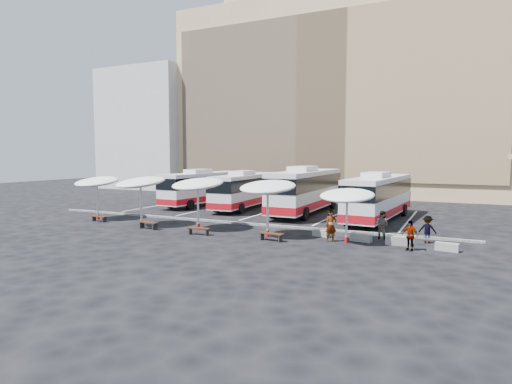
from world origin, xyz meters
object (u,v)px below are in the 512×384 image
at_px(conc_bench_1, 361,238).
at_px(passenger_0, 331,226).
at_px(sunshade_0, 97,182).
at_px(passenger_3, 428,229).
at_px(sunshade_1, 141,183).
at_px(bus_2, 307,189).
at_px(wood_bench_1, 148,224).
at_px(sunshade_2, 198,184).
at_px(wood_bench_3, 271,235).
at_px(bus_3, 379,196).
at_px(sunshade_4, 347,196).
at_px(conc_bench_2, 397,241).
at_px(passenger_2, 410,235).
at_px(bus_1, 246,189).
at_px(wood_bench_2, 199,229).
at_px(passenger_1, 382,225).
at_px(bus_0, 204,186).
at_px(conc_bench_3, 447,247).
at_px(sunshade_3, 268,187).
at_px(wood_bench_0, 99,217).
at_px(conc_bench_0, 321,233).

distance_m(conc_bench_1, passenger_0, 1.93).
relative_size(sunshade_0, passenger_3, 2.19).
bearing_deg(conc_bench_1, sunshade_1, -175.41).
xyz_separation_m(bus_2, wood_bench_1, (-7.13, -12.65, -1.74)).
xyz_separation_m(sunshade_2, conc_bench_1, (10.93, 0.80, -2.90)).
bearing_deg(conc_bench_1, wood_bench_3, -156.34).
bearing_deg(bus_3, sunshade_1, -141.61).
relative_size(sunshade_1, sunshade_2, 1.13).
height_order(sunshade_4, conc_bench_2, sunshade_4).
xyz_separation_m(passenger_0, passenger_2, (4.46, -0.44, -0.13)).
distance_m(sunshade_4, passenger_2, 4.07).
relative_size(conc_bench_1, passenger_2, 0.77).
xyz_separation_m(conc_bench_2, passenger_2, (0.78, -1.16, 0.57)).
bearing_deg(wood_bench_1, sunshade_2, 21.61).
relative_size(bus_1, sunshade_4, 3.54).
bearing_deg(bus_1, passenger_3, -33.15).
xyz_separation_m(wood_bench_2, passenger_1, (10.83, 3.70, 0.52)).
relative_size(sunshade_4, passenger_0, 1.73).
bearing_deg(bus_0, bus_2, -2.04).
bearing_deg(conc_bench_3, wood_bench_2, -172.61).
distance_m(sunshade_3, passenger_1, 7.34).
height_order(sunshade_3, conc_bench_3, sunshade_3).
distance_m(bus_2, wood_bench_0, 17.38).
height_order(bus_2, passenger_3, bus_2).
xyz_separation_m(bus_3, sunshade_4, (-0.15, -9.72, 0.83)).
distance_m(conc_bench_0, passenger_2, 5.74).
relative_size(sunshade_2, passenger_1, 2.25).
height_order(wood_bench_1, conc_bench_2, conc_bench_2).
relative_size(bus_3, wood_bench_1, 7.34).
distance_m(passenger_0, passenger_3, 5.57).
bearing_deg(wood_bench_2, sunshade_4, 9.84).
relative_size(bus_0, passenger_1, 6.75).
bearing_deg(sunshade_0, conc_bench_3, -0.52).
bearing_deg(conc_bench_0, bus_2, 114.01).
height_order(bus_3, wood_bench_3, bus_3).
relative_size(conc_bench_1, passenger_0, 0.66).
bearing_deg(passenger_0, passenger_1, 3.17).
bearing_deg(bus_3, sunshade_3, -112.79).
relative_size(sunshade_4, conc_bench_0, 2.92).
bearing_deg(bus_2, conc_bench_0, -66.55).
xyz_separation_m(wood_bench_0, conc_bench_3, (24.46, 0.63, -0.11)).
height_order(sunshade_1, sunshade_4, sunshade_1).
relative_size(sunshade_0, wood_bench_0, 2.48).
bearing_deg(passenger_0, passenger_3, -14.46).
distance_m(conc_bench_2, passenger_3, 2.08).
bearing_deg(conc_bench_3, passenger_1, 153.85).
relative_size(wood_bench_2, passenger_0, 0.81).
distance_m(bus_3, conc_bench_2, 9.52).
xyz_separation_m(bus_1, wood_bench_0, (-6.45, -12.32, -1.53)).
height_order(sunshade_1, passenger_0, sunshade_1).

